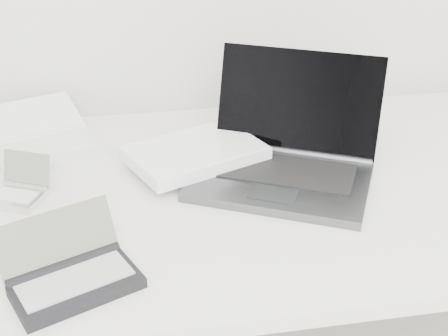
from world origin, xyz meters
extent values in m
cube|color=white|center=(0.00, 1.55, 0.71)|extent=(1.60, 0.80, 0.03)
cube|color=#4E5153|center=(0.09, 1.52, 0.74)|extent=(0.42, 0.37, 0.02)
cube|color=black|center=(0.10, 1.55, 0.75)|extent=(0.31, 0.25, 0.00)
cube|color=black|center=(0.16, 1.66, 0.85)|extent=(0.34, 0.22, 0.21)
cylinder|color=#4E5153|center=(0.14, 1.63, 0.75)|extent=(0.31, 0.17, 0.02)
cube|color=#383A3D|center=(0.06, 1.47, 0.75)|extent=(0.11, 0.09, 0.00)
cube|color=white|center=(-0.07, 1.64, 0.76)|extent=(0.32, 0.27, 0.03)
cube|color=white|center=(-0.07, 1.64, 0.78)|extent=(0.31, 0.26, 0.00)
cube|color=white|center=(-0.38, 1.75, 0.74)|extent=(0.26, 0.22, 0.02)
cube|color=silver|center=(-0.38, 1.76, 0.75)|extent=(0.21, 0.15, 0.00)
cube|color=white|center=(-0.43, 1.88, 0.77)|extent=(0.26, 0.20, 0.05)
cylinder|color=white|center=(-0.40, 1.82, 0.75)|extent=(0.21, 0.09, 0.02)
cube|color=silver|center=(-0.43, 1.55, 0.74)|extent=(0.12, 0.11, 0.01)
cube|color=silver|center=(-0.43, 1.55, 0.75)|extent=(0.09, 0.07, 0.00)
cube|color=gray|center=(-0.41, 1.60, 0.78)|extent=(0.10, 0.06, 0.07)
cylinder|color=silver|center=(-0.41, 1.59, 0.74)|extent=(0.09, 0.05, 0.02)
cube|color=black|center=(-0.30, 1.26, 0.74)|extent=(0.21, 0.17, 0.02)
cube|color=#9A9A9A|center=(-0.31, 1.26, 0.75)|extent=(0.18, 0.13, 0.00)
cube|color=#636B58|center=(-0.33, 1.33, 0.79)|extent=(0.19, 0.11, 0.08)
cylinder|color=black|center=(-0.32, 1.31, 0.75)|extent=(0.18, 0.09, 0.02)
camera|label=1|loc=(-0.21, 0.47, 1.35)|focal=50.00mm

